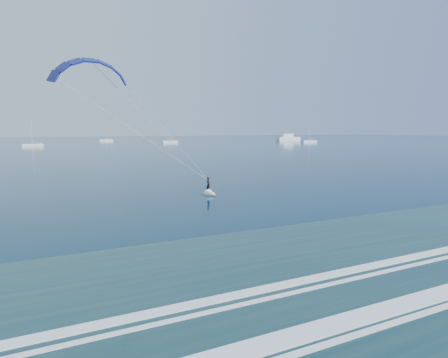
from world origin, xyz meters
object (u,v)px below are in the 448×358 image
at_px(sailboat_4, 106,140).
at_px(sailboat_6, 309,141).
at_px(sailboat_5, 170,142).
at_px(sailboat_3, 32,145).
at_px(kitesurfer_rig, 159,130).
at_px(motor_yacht, 288,138).

distance_m(sailboat_4, sailboat_6, 124.56).
distance_m(sailboat_4, sailboat_5, 52.34).
bearing_deg(sailboat_3, kitesurfer_rig, -87.59).
bearing_deg(sailboat_3, sailboat_6, -4.70).
xyz_separation_m(motor_yacht, sailboat_4, (-108.54, 42.42, -1.14)).
height_order(sailboat_3, sailboat_5, sailboat_5).
xyz_separation_m(kitesurfer_rig, sailboat_3, (-6.47, 154.00, -6.52)).
distance_m(motor_yacht, sailboat_5, 82.84).
xyz_separation_m(kitesurfer_rig, motor_yacht, (145.82, 177.35, -5.38)).
height_order(motor_yacht, sailboat_6, sailboat_6).
xyz_separation_m(motor_yacht, sailboat_3, (-152.29, -23.35, -1.14)).
relative_size(sailboat_4, sailboat_5, 0.92).
bearing_deg(kitesurfer_rig, motor_yacht, 50.57).
relative_size(sailboat_4, sailboat_6, 0.87).
bearing_deg(sailboat_3, sailboat_5, 16.22).
bearing_deg(motor_yacht, sailboat_6, -107.37).
bearing_deg(sailboat_4, sailboat_6, -38.41).
xyz_separation_m(kitesurfer_rig, sailboat_6, (134.88, 142.39, -6.51)).
xyz_separation_m(sailboat_3, sailboat_6, (141.35, -11.61, 0.01)).
bearing_deg(motor_yacht, sailboat_4, 158.65).
bearing_deg(sailboat_6, kitesurfer_rig, -133.45).
relative_size(sailboat_3, sailboat_6, 0.88).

